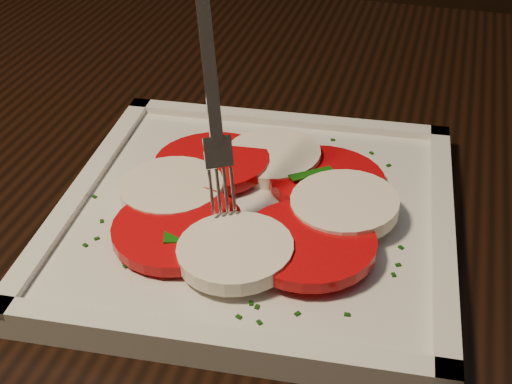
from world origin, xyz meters
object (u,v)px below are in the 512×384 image
chair (443,40)px  fork (209,81)px  table (360,268)px  plate (256,218)px

chair → fork: (-0.26, -0.91, 0.33)m
table → chair: bearing=80.1°
fork → table: bearing=12.8°
table → chair: size_ratio=1.39×
chair → fork: size_ratio=5.87×
table → plate: (-0.08, -0.08, 0.11)m
chair → plate: (-0.22, -0.91, 0.22)m
table → chair: (0.14, 0.83, -0.12)m
chair → plate: size_ratio=3.39×
chair → fork: bearing=-101.0°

